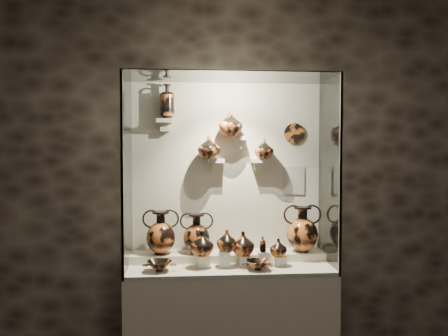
{
  "coord_description": "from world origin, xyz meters",
  "views": [
    {
      "loc": [
        -0.33,
        -1.42,
        1.79
      ],
      "look_at": [
        -0.05,
        2.21,
        1.64
      ],
      "focal_mm": 35.0,
      "sensor_mm": 36.0,
      "label": 1
    }
  ],
  "objects_px": {
    "amphora_left": "(161,233)",
    "ovoid_vase_a": "(209,147)",
    "jug_a": "(202,243)",
    "jug_b": "(227,241)",
    "kylix_left": "(159,265)",
    "lekythos_tall": "(167,99)",
    "lekythos_small": "(263,243)",
    "amphora_mid": "(197,233)",
    "amphora_right": "(302,229)",
    "jug_c": "(243,244)",
    "ovoid_vase_b": "(230,123)",
    "kylix_right": "(258,264)",
    "ovoid_vase_c": "(264,149)",
    "jug_e": "(278,248)"
  },
  "relations": [
    {
      "from": "amphora_left",
      "to": "ovoid_vase_a",
      "type": "height_order",
      "value": "ovoid_vase_a"
    },
    {
      "from": "jug_a",
      "to": "jug_b",
      "type": "xyz_separation_m",
      "value": [
        0.21,
        0.01,
        0.02
      ]
    },
    {
      "from": "kylix_left",
      "to": "lekythos_tall",
      "type": "relative_size",
      "value": 0.76
    },
    {
      "from": "lekythos_small",
      "to": "lekythos_tall",
      "type": "height_order",
      "value": "lekythos_tall"
    },
    {
      "from": "amphora_mid",
      "to": "jug_a",
      "type": "bearing_deg",
      "value": -68.03
    },
    {
      "from": "amphora_mid",
      "to": "amphora_right",
      "type": "relative_size",
      "value": 0.85
    },
    {
      "from": "jug_b",
      "to": "ovoid_vase_a",
      "type": "bearing_deg",
      "value": 129.85
    },
    {
      "from": "jug_a",
      "to": "ovoid_vase_a",
      "type": "distance_m",
      "value": 0.83
    },
    {
      "from": "jug_c",
      "to": "lekythos_small",
      "type": "bearing_deg",
      "value": -18.86
    },
    {
      "from": "ovoid_vase_b",
      "to": "amphora_mid",
      "type": "bearing_deg",
      "value": -172.18
    },
    {
      "from": "kylix_right",
      "to": "amphora_left",
      "type": "bearing_deg",
      "value": 139.47
    },
    {
      "from": "amphora_right",
      "to": "lekythos_tall",
      "type": "height_order",
      "value": "lekythos_tall"
    },
    {
      "from": "amphora_left",
      "to": "ovoid_vase_c",
      "type": "height_order",
      "value": "ovoid_vase_c"
    },
    {
      "from": "amphora_right",
      "to": "jug_b",
      "type": "xyz_separation_m",
      "value": [
        -0.68,
        -0.19,
        -0.05
      ]
    },
    {
      "from": "amphora_mid",
      "to": "ovoid_vase_c",
      "type": "xyz_separation_m",
      "value": [
        0.6,
        0.05,
        0.73
      ]
    },
    {
      "from": "amphora_mid",
      "to": "jug_b",
      "type": "xyz_separation_m",
      "value": [
        0.25,
        -0.21,
        -0.02
      ]
    },
    {
      "from": "amphora_right",
      "to": "ovoid_vase_c",
      "type": "height_order",
      "value": "ovoid_vase_c"
    },
    {
      "from": "jug_b",
      "to": "ovoid_vase_c",
      "type": "xyz_separation_m",
      "value": [
        0.35,
        0.26,
        0.76
      ]
    },
    {
      "from": "amphora_left",
      "to": "lekythos_tall",
      "type": "height_order",
      "value": "lekythos_tall"
    },
    {
      "from": "amphora_left",
      "to": "ovoid_vase_a",
      "type": "distance_m",
      "value": 0.84
    },
    {
      "from": "ovoid_vase_c",
      "to": "lekythos_tall",
      "type": "bearing_deg",
      "value": -160.04
    },
    {
      "from": "jug_a",
      "to": "lekythos_tall",
      "type": "distance_m",
      "value": 1.27
    },
    {
      "from": "jug_e",
      "to": "amphora_mid",
      "type": "bearing_deg",
      "value": 164.38
    },
    {
      "from": "kylix_right",
      "to": "ovoid_vase_c",
      "type": "relative_size",
      "value": 1.37
    },
    {
      "from": "amphora_mid",
      "to": "ovoid_vase_b",
      "type": "height_order",
      "value": "ovoid_vase_b"
    },
    {
      "from": "jug_b",
      "to": "ovoid_vase_a",
      "type": "height_order",
      "value": "ovoid_vase_a"
    },
    {
      "from": "jug_a",
      "to": "amphora_mid",
      "type": "bearing_deg",
      "value": 103.62
    },
    {
      "from": "ovoid_vase_c",
      "to": "ovoid_vase_b",
      "type": "bearing_deg",
      "value": -155.14
    },
    {
      "from": "amphora_left",
      "to": "kylix_right",
      "type": "distance_m",
      "value": 0.88
    },
    {
      "from": "ovoid_vase_a",
      "to": "ovoid_vase_c",
      "type": "height_order",
      "value": "ovoid_vase_a"
    },
    {
      "from": "jug_c",
      "to": "jug_e",
      "type": "distance_m",
      "value": 0.3
    },
    {
      "from": "jug_a",
      "to": "lekythos_tall",
      "type": "relative_size",
      "value": 0.6
    },
    {
      "from": "jug_c",
      "to": "ovoid_vase_c",
      "type": "height_order",
      "value": "ovoid_vase_c"
    },
    {
      "from": "jug_e",
      "to": "kylix_left",
      "type": "distance_m",
      "value": 0.98
    },
    {
      "from": "jug_c",
      "to": "jug_b",
      "type": "bearing_deg",
      "value": 173.85
    },
    {
      "from": "lekythos_small",
      "to": "jug_c",
      "type": "bearing_deg",
      "value": 170.73
    },
    {
      "from": "ovoid_vase_a",
      "to": "lekythos_small",
      "type": "bearing_deg",
      "value": -9.64
    },
    {
      "from": "amphora_right",
      "to": "ovoid_vase_b",
      "type": "xyz_separation_m",
      "value": [
        -0.63,
        0.06,
        0.92
      ]
    },
    {
      "from": "ovoid_vase_a",
      "to": "kylix_right",
      "type": "bearing_deg",
      "value": -22.79
    },
    {
      "from": "lekythos_small",
      "to": "ovoid_vase_b",
      "type": "bearing_deg",
      "value": 131.96
    },
    {
      "from": "amphora_left",
      "to": "jug_a",
      "type": "distance_m",
      "value": 0.41
    },
    {
      "from": "amphora_right",
      "to": "kylix_right",
      "type": "relative_size",
      "value": 1.68
    },
    {
      "from": "jug_a",
      "to": "jug_e",
      "type": "distance_m",
      "value": 0.63
    },
    {
      "from": "amphora_left",
      "to": "jug_e",
      "type": "height_order",
      "value": "amphora_left"
    },
    {
      "from": "lekythos_tall",
      "to": "ovoid_vase_b",
      "type": "bearing_deg",
      "value": -21.73
    },
    {
      "from": "amphora_left",
      "to": "jug_c",
      "type": "relative_size",
      "value": 1.87
    },
    {
      "from": "jug_e",
      "to": "ovoid_vase_a",
      "type": "relative_size",
      "value": 0.73
    },
    {
      "from": "kylix_left",
      "to": "jug_c",
      "type": "bearing_deg",
      "value": 15.85
    },
    {
      "from": "jug_b",
      "to": "kylix_left",
      "type": "height_order",
      "value": "jug_b"
    },
    {
      "from": "amphora_left",
      "to": "jug_b",
      "type": "bearing_deg",
      "value": -40.26
    }
  ]
}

